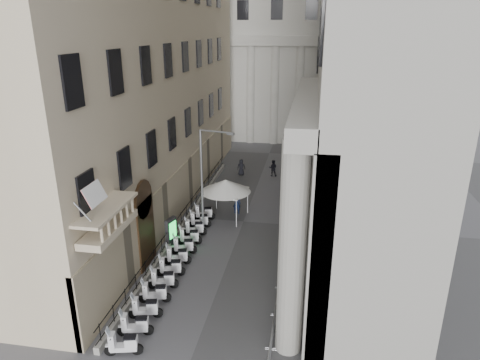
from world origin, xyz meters
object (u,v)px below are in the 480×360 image
object	(u,v)px
security_tent	(224,185)
pedestrian_b	(273,168)
info_kiosk	(171,232)
street_lamp	(205,175)
pedestrian_a	(237,203)
scooter_0	(125,355)

from	to	relation	value
security_tent	pedestrian_b	distance (m)	10.80
pedestrian_b	info_kiosk	bearing A→B (deg)	68.93
street_lamp	pedestrian_a	size ratio (longest dim) A/B	4.56
scooter_0	info_kiosk	world-z (taller)	info_kiosk
pedestrian_a	pedestrian_b	size ratio (longest dim) A/B	1.02
info_kiosk	street_lamp	bearing A→B (deg)	61.63
info_kiosk	pedestrian_a	distance (m)	7.02
scooter_0	pedestrian_a	distance (m)	16.56
pedestrian_b	security_tent	bearing A→B (deg)	72.13
security_tent	street_lamp	bearing A→B (deg)	-98.55
scooter_0	street_lamp	distance (m)	13.11
scooter_0	info_kiosk	distance (m)	10.37
scooter_0	info_kiosk	bearing A→B (deg)	-7.02
info_kiosk	pedestrian_b	xyz separation A→B (m)	(5.37, 15.75, -0.20)
scooter_0	info_kiosk	size ratio (longest dim) A/B	0.73
scooter_0	pedestrian_a	xyz separation A→B (m)	(2.27, 16.39, 0.85)
scooter_0	security_tent	xyz separation A→B (m)	(1.36, 15.75, 2.62)
street_lamp	pedestrian_a	world-z (taller)	street_lamp
security_tent	info_kiosk	size ratio (longest dim) A/B	1.88
scooter_0	info_kiosk	xyz separation A→B (m)	(-1.14, 10.25, 1.04)
security_tent	street_lamp	size ratio (longest dim) A/B	0.50
security_tent	info_kiosk	world-z (taller)	security_tent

